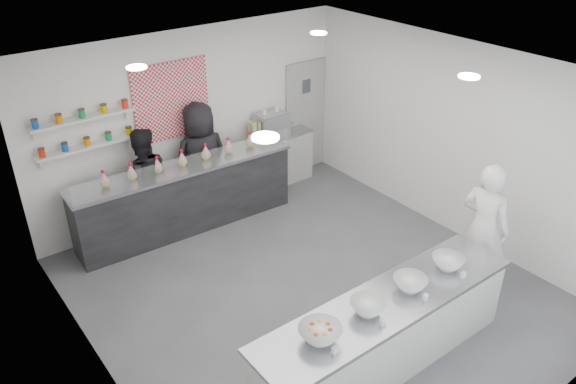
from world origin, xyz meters
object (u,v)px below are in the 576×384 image
at_px(prep_counter, 385,333).
at_px(espresso_machine, 271,126).
at_px(staff_right, 202,160).
at_px(back_bar, 186,197).
at_px(woman_prep, 484,228).
at_px(espresso_ledge, 279,159).
at_px(staff_left, 144,183).

xyz_separation_m(prep_counter, espresso_machine, (1.56, 4.31, 0.71)).
bearing_deg(prep_counter, staff_right, 88.72).
height_order(back_bar, espresso_machine, espresso_machine).
xyz_separation_m(back_bar, espresso_machine, (1.90, 0.33, 0.62)).
distance_m(woman_prep, staff_right, 4.41).
bearing_deg(espresso_ledge, espresso_machine, 180.00).
bearing_deg(staff_right, espresso_machine, -171.17).
bearing_deg(staff_right, back_bar, 33.96).
bearing_deg(back_bar, staff_left, 158.11).
bearing_deg(espresso_machine, back_bar, -170.11).
height_order(prep_counter, espresso_machine, espresso_machine).
xyz_separation_m(espresso_machine, woman_prep, (0.50, -4.04, -0.25)).
bearing_deg(back_bar, staff_right, 31.17).
xyz_separation_m(prep_counter, woman_prep, (2.06, 0.27, 0.46)).
relative_size(back_bar, espresso_ledge, 2.77).
bearing_deg(woman_prep, staff_right, 16.81).
xyz_separation_m(espresso_ledge, espresso_machine, (-0.17, 0.00, 0.69)).
bearing_deg(woman_prep, staff_left, 27.35).
distance_m(prep_counter, espresso_machine, 4.63).
bearing_deg(prep_counter, woman_prep, 7.65).
bearing_deg(staff_left, espresso_ledge, -166.26).
bearing_deg(staff_right, staff_left, 5.58).
height_order(espresso_ledge, staff_right, staff_right).
bearing_deg(staff_right, espresso_ledge, -171.52).
bearing_deg(prep_counter, espresso_ledge, 68.38).
xyz_separation_m(back_bar, staff_left, (-0.54, 0.25, 0.33)).
relative_size(prep_counter, back_bar, 0.96).
height_order(back_bar, staff_left, staff_left).
bearing_deg(prep_counter, back_bar, 95.28).
bearing_deg(woman_prep, prep_counter, 87.96).
bearing_deg(espresso_ledge, back_bar, -170.93).
distance_m(prep_counter, espresso_ledge, 4.64).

